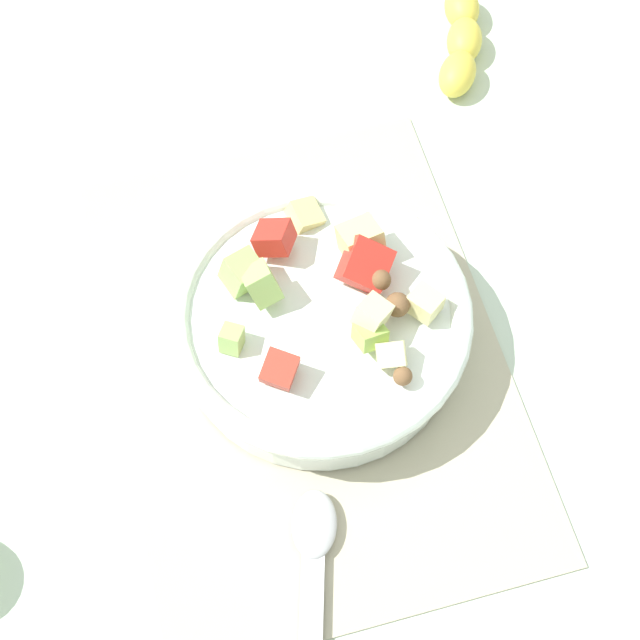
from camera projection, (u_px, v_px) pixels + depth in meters
ground_plane at (308, 359)px, 0.84m from camera, size 2.40×2.40×0.00m
placemat at (308, 358)px, 0.84m from camera, size 0.46×0.33×0.01m
salad_bowl at (320, 323)px, 0.81m from camera, size 0.25×0.25×0.10m
serving_spoon at (313, 578)px, 0.74m from camera, size 0.21×0.09×0.01m
banana_whole at (461, 40)px, 0.99m from camera, size 0.15×0.09×0.04m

